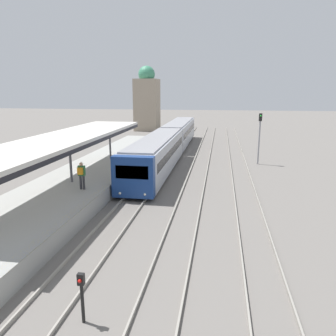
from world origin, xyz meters
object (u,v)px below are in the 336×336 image
at_px(train_near, 170,140).
at_px(signal_mast_far, 260,132).
at_px(person_on_platform, 81,173).
at_px(signal_post_near, 82,292).

relative_size(train_near, signal_mast_far, 6.39).
distance_m(train_near, signal_mast_far, 9.32).
distance_m(person_on_platform, train_near, 16.34).
bearing_deg(person_on_platform, signal_mast_far, 48.93).
xyz_separation_m(train_near, signal_post_near, (1.39, -25.93, -0.65)).
xyz_separation_m(person_on_platform, train_near, (2.85, 16.09, -0.31)).
bearing_deg(train_near, signal_post_near, -86.92).
relative_size(person_on_platform, train_near, 0.05).
relative_size(person_on_platform, signal_mast_far, 0.35).
xyz_separation_m(signal_post_near, signal_mast_far, (7.42, 23.22, 2.00)).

